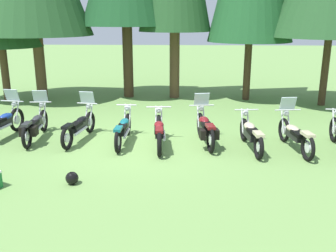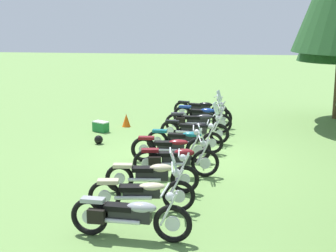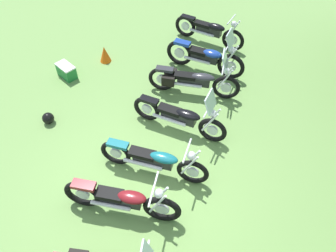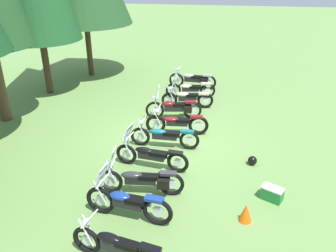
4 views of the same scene
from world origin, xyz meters
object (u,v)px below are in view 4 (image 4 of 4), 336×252
Objects in this scene: picnic_cooler at (272,194)px; dropped_helmet at (252,161)px; motorcycle_3 at (150,155)px; motorcycle_5 at (177,123)px; motorcycle_0 at (118,247)px; motorcycle_8 at (190,88)px; motorcycle_4 at (164,136)px; motorcycle_9 at (193,79)px; traffic_cone at (246,213)px; motorcycle_6 at (174,107)px; motorcycle_2 at (141,179)px; motorcycle_7 at (187,98)px; motorcycle_1 at (127,202)px.

dropped_helmet is at bearing 12.97° from picnic_cooler.
motorcycle_5 is at bearing -93.18° from motorcycle_3.
dropped_helmet is (4.36, -2.99, -0.30)m from motorcycle_0.
motorcycle_3 is 1.02× the size of motorcycle_8.
motorcycle_4 is 6.07m from motorcycle_9.
dropped_helmet is at bearing -111.54° from motorcycle_0.
motorcycle_3 is 4.79× the size of traffic_cone.
motorcycle_6 reaches higher than motorcycle_5.
motorcycle_6 is at bearing -82.67° from motorcycle_5.
motorcycle_4 is 4.77m from motorcycle_8.
motorcycle_0 is 5.30m from dropped_helmet.
motorcycle_2 is 2.80m from traffic_cone.
traffic_cone is (1.72, -2.66, -0.20)m from motorcycle_0.
motorcycle_3 reaches higher than motorcycle_0.
motorcycle_8 is at bearing -80.18° from motorcycle_0.
motorcycle_8 is 8.36m from traffic_cone.
motorcycle_3 is at bearing 74.10° from motorcycle_5.
motorcycle_6 is (3.67, -0.21, 0.04)m from motorcycle_3.
motorcycle_5 is 1.03× the size of motorcycle_7.
motorcycle_1 is 1.02× the size of motorcycle_7.
motorcycle_3 reaches higher than traffic_cone.
motorcycle_3 reaches higher than dropped_helmet.
motorcycle_9 is at bearing -105.14° from motorcycle_6.
picnic_cooler reaches higher than dropped_helmet.
motorcycle_5 is at bearing -101.65° from motorcycle_2.
motorcycle_3 is at bearing -84.28° from motorcycle_1.
motorcycle_4 is at bearing -78.48° from motorcycle_0.
motorcycle_4 is at bearing 76.65° from dropped_helmet.
motorcycle_9 reaches higher than dropped_helmet.
traffic_cone is at bearing 128.07° from motorcycle_4.
motorcycle_5 is 3.56× the size of picnic_cooler.
motorcycle_1 is 0.99× the size of motorcycle_8.
motorcycle_4 is 1.04× the size of motorcycle_8.
motorcycle_4 is 1.06× the size of motorcycle_6.
motorcycle_2 reaches higher than motorcycle_9.
motorcycle_2 reaches higher than motorcycle_4.
motorcycle_2 reaches higher than picnic_cooler.
motorcycle_8 is at bearing -99.03° from motorcycle_2.
motorcycle_0 is 2.40m from motorcycle_2.
motorcycle_8 is 3.53× the size of picnic_cooler.
dropped_helmet is at bearing -151.75° from motorcycle_2.
picnic_cooler is (-3.43, -2.98, -0.25)m from motorcycle_5.
dropped_helmet is at bearing 167.39° from motorcycle_4.
motorcycle_7 reaches higher than picnic_cooler.
motorcycle_5 is (4.71, -0.58, -0.04)m from motorcycle_1.
traffic_cone is at bearing 161.31° from motorcycle_2.
motorcycle_0 is 5.05m from motorcycle_4.
motorcycle_2 is (2.40, 0.05, 0.02)m from motorcycle_0.
motorcycle_5 reaches higher than motorcycle_0.
motorcycle_1 is 2.34m from motorcycle_3.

